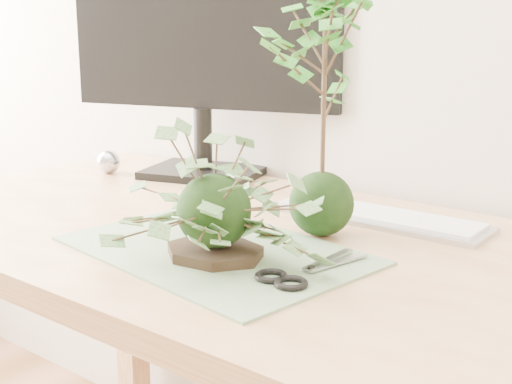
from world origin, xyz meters
The scene contains 9 objects.
desk centered at (0.02, 1.23, 0.65)m, with size 1.60×0.70×0.74m.
cutting_mat centered at (-0.07, 1.13, 0.74)m, with size 0.44×0.30×0.00m, color gray.
stone_dish centered at (-0.05, 1.10, 0.75)m, with size 0.15×0.15×0.01m, color black.
ivy_kokedama centered at (-0.05, 1.10, 0.86)m, with size 0.37×0.37×0.21m.
maple_kokedama centered at (0.01, 1.30, 1.04)m, with size 0.27×0.27×0.43m.
keyboard centered at (0.04, 1.43, 0.75)m, with size 0.38×0.12×0.01m.
monitor centered at (-0.43, 1.51, 1.05)m, with size 0.59×0.24×0.53m.
foil_ball centered at (-0.62, 1.39, 0.77)m, with size 0.05×0.05×0.05m, color silver.
scissors centered at (0.09, 1.10, 0.75)m, with size 0.09×0.18×0.01m.
Camera 1 is at (0.61, 0.38, 1.08)m, focal length 50.00 mm.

